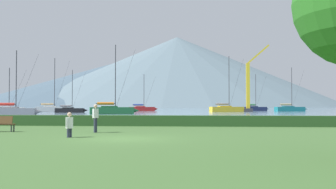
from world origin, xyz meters
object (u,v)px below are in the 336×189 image
at_px(sailboat_slip_5, 112,110).
at_px(dock_crane, 249,91).
at_px(sailboat_slip_2, 142,108).
at_px(sailboat_slip_6, 290,109).
at_px(sailboat_slip_8, 6,110).
at_px(sailboat_slip_0, 52,109).
at_px(sailboat_slip_7, 254,108).
at_px(park_bench_near_path, 1,123).
at_px(sailboat_slip_4, 13,111).
at_px(sailboat_slip_9, 227,109).
at_px(person_standing_walker, 96,116).
at_px(person_seated_viewer, 69,124).
at_px(sailboat_slip_3, 70,110).

xyz_separation_m(sailboat_slip_5, dock_crane, (27.14, 22.66, 4.23)).
bearing_deg(dock_crane, sailboat_slip_2, 157.18).
xyz_separation_m(sailboat_slip_6, sailboat_slip_8, (-61.56, -24.27, -0.02)).
distance_m(sailboat_slip_0, sailboat_slip_2, 23.45).
relative_size(sailboat_slip_7, park_bench_near_path, 6.36).
relative_size(sailboat_slip_4, sailboat_slip_9, 0.79).
bearing_deg(person_standing_walker, sailboat_slip_0, 117.31).
height_order(sailboat_slip_8, park_bench_near_path, sailboat_slip_8).
bearing_deg(park_bench_near_path, sailboat_slip_6, 64.14).
xyz_separation_m(sailboat_slip_6, dock_crane, (-11.25, -7.93, 4.29)).
distance_m(park_bench_near_path, person_seated_viewer, 6.46).
distance_m(sailboat_slip_3, dock_crane, 40.75).
height_order(sailboat_slip_6, sailboat_slip_9, sailboat_slip_9).
relative_size(sailboat_slip_4, sailboat_slip_8, 1.13).
bearing_deg(person_standing_walker, person_seated_viewer, -93.01).
bearing_deg(person_seated_viewer, sailboat_slip_6, 84.95).
relative_size(sailboat_slip_6, person_seated_viewer, 8.88).
xyz_separation_m(sailboat_slip_9, person_seated_viewer, (-12.84, -70.32, -0.07)).
bearing_deg(sailboat_slip_9, sailboat_slip_8, -176.20).
bearing_deg(sailboat_slip_7, sailboat_slip_5, -146.28).
bearing_deg(park_bench_near_path, dock_crane, 69.69).
relative_size(sailboat_slip_3, person_seated_viewer, 7.29).
xyz_separation_m(sailboat_slip_5, sailboat_slip_8, (-23.17, 6.32, -0.08)).
bearing_deg(park_bench_near_path, sailboat_slip_4, 115.16).
xyz_separation_m(sailboat_slip_7, person_seated_viewer, (-21.50, -87.07, 0.03)).
bearing_deg(sailboat_slip_4, sailboat_slip_2, 56.16).
height_order(park_bench_near_path, dock_crane, dock_crane).
xyz_separation_m(sailboat_slip_7, dock_crane, (-3.54, -16.18, 4.33)).
xyz_separation_m(sailboat_slip_6, person_seated_viewer, (-29.21, -78.82, -0.01)).
bearing_deg(sailboat_slip_7, person_standing_walker, -122.14).
xyz_separation_m(sailboat_slip_4, dock_crane, (40.98, 31.95, 4.30)).
height_order(sailboat_slip_2, sailboat_slip_6, sailboat_slip_6).
bearing_deg(person_seated_viewer, sailboat_slip_9, 94.94).
distance_m(sailboat_slip_6, sailboat_slip_8, 66.17).
distance_m(sailboat_slip_2, sailboat_slip_8, 36.23).
bearing_deg(sailboat_slip_5, person_seated_viewer, -97.75).
bearing_deg(sailboat_slip_9, sailboat_slip_5, -150.34).
distance_m(sailboat_slip_0, sailboat_slip_9, 42.09).
distance_m(sailboat_slip_0, sailboat_slip_3, 13.51).
xyz_separation_m(sailboat_slip_3, park_bench_near_path, (15.52, -56.31, -0.04)).
xyz_separation_m(sailboat_slip_3, sailboat_slip_7, (42.49, 27.32, 0.09)).
height_order(sailboat_slip_4, dock_crane, dock_crane).
bearing_deg(sailboat_slip_6, person_standing_walker, -122.24).
relative_size(sailboat_slip_2, sailboat_slip_6, 0.90).
height_order(sailboat_slip_2, person_seated_viewer, sailboat_slip_2).
bearing_deg(sailboat_slip_9, sailboat_slip_6, 12.03).
bearing_deg(sailboat_slip_9, sailboat_slip_7, 47.24).
bearing_deg(sailboat_slip_0, dock_crane, -17.79).
height_order(sailboat_slip_8, dock_crane, dock_crane).
bearing_deg(sailboat_slip_5, sailboat_slip_8, 146.23).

